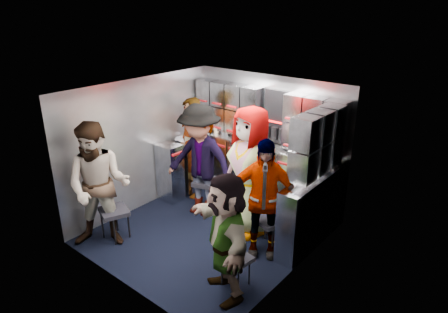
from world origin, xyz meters
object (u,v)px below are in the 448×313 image
Objects in this scene: attendant_arc_b at (200,161)px; jump_seat_center at (256,201)px; jump_seat_mid_left at (208,184)px; attendant_arc_d at (263,199)px; attendant_arc_e at (226,237)px; jump_seat_near_left at (114,213)px; attendant_arc_c at (250,171)px; jump_seat_mid_right at (269,222)px; jump_seat_near_right at (236,260)px; attendant_standing at (191,148)px; attendant_arc_a at (99,186)px.

jump_seat_center is at bearing 7.68° from attendant_arc_b.
attendant_arc_d reaches higher than jump_seat_mid_left.
jump_seat_mid_left is 0.35× the size of attendant_arc_e.
attendant_arc_c is at bearing 45.95° from jump_seat_near_left.
attendant_arc_c is at bearing 159.07° from jump_seat_mid_right.
jump_seat_mid_left is at bearing -175.14° from jump_seat_center.
attendant_arc_c reaches higher than jump_seat_near_right.
jump_seat_mid_right is 0.75m from attendant_arc_c.
jump_seat_center reaches higher than jump_seat_mid_right.
jump_seat_center is 1.53m from attendant_standing.
attendant_arc_b is at bearing 172.84° from attendant_arc_e.
attendant_arc_a is (-0.45, -1.66, 0.44)m from jump_seat_mid_left.
attendant_arc_e is (1.94, 0.10, 0.35)m from jump_seat_near_left.
jump_seat_center is 0.57m from attendant_arc_c.
attendant_arc_c is 1.42m from attendant_arc_e.
jump_seat_near_right is at bearing -38.80° from jump_seat_mid_left.
jump_seat_near_right is at bearing -81.32° from jump_seat_mid_right.
attendant_arc_b is at bearing 71.07° from jump_seat_near_left.
jump_seat_mid_left is 0.89m from jump_seat_center.
jump_seat_near_left is 1.55m from jump_seat_mid_left.
jump_seat_center is 0.24× the size of attendant_arc_c.
jump_seat_near_left is 0.51m from attendant_arc_a.
jump_seat_center is at bearing 144.21° from attendant_arc_e.
attendant_arc_a is at bearing -119.55° from attendant_arc_c.
attendant_standing reaches higher than jump_seat_mid_right.
jump_seat_mid_right is at bearing -1.76° from attendant_arc_a.
attendant_arc_b reaches higher than jump_seat_near_left.
jump_seat_mid_right is at bearing 128.92° from attendant_arc_e.
jump_seat_center is 0.26× the size of attendant_standing.
attendant_arc_b is at bearing 135.97° from attendant_arc_d.
jump_seat_near_left reaches higher than jump_seat_mid_right.
jump_seat_mid_left is 2.06m from attendant_arc_e.
attendant_arc_a reaches higher than jump_seat_mid_right.
attendant_standing is (-0.56, 0.21, 0.41)m from jump_seat_mid_left.
attendant_arc_e is at bearing -53.62° from attendant_arc_c.
jump_seat_mid_left is 1.02m from attendant_arc_c.
jump_seat_center is at bearing 101.00° from attendant_arc_c.
attendant_arc_a is (0.11, -1.88, 0.02)m from attendant_standing.
jump_seat_center is (0.89, 0.08, -0.05)m from jump_seat_mid_left.
attendant_arc_e is at bearing -47.18° from attendant_arc_b.
attendant_arc_e is at bearing -16.71° from attendant_standing.
attendant_arc_a is at bearing -178.50° from attendant_arc_d.
attendant_standing is 2.03m from attendant_arc_d.
jump_seat_mid_left is at bearing 73.23° from jump_seat_near_left.
attendant_arc_b is 0.89m from attendant_arc_c.
attendant_arc_e is at bearing -90.00° from jump_seat_near_right.
attendant_arc_d reaches higher than jump_seat_near_right.
attendant_arc_e reaches higher than jump_seat_center.
attendant_arc_c is (-0.47, 0.18, 0.56)m from jump_seat_mid_right.
jump_seat_mid_left is at bearing 0.24° from attendant_standing.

